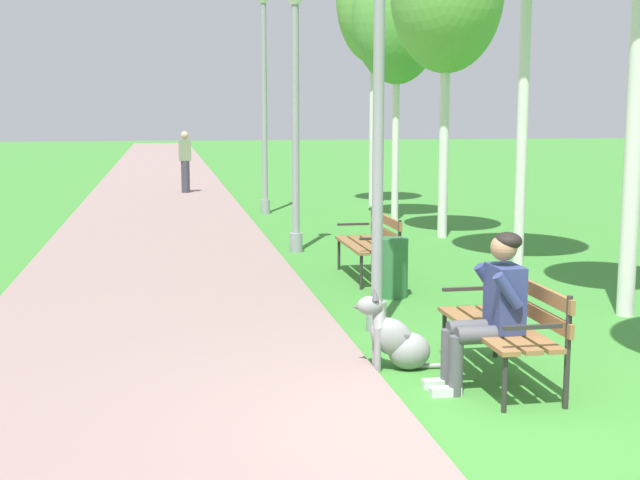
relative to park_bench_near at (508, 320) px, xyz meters
The scene contains 13 objects.
ground_plane 1.23m from the park_bench_near, 122.37° to the right, with size 120.00×120.00×0.00m, color #3D8433.
paved_path 23.23m from the park_bench_near, 96.92° to the left, with size 3.61×60.00×0.04m, color gray.
park_bench_near is the anchor object (origin of this frame).
park_bench_mid 4.47m from the park_bench_near, 90.51° to the left, with size 0.55×1.50×0.85m.
person_seated_on_near_bench 0.31m from the park_bench_near, 142.44° to the right, with size 0.74×0.49×1.25m.
dog_grey 0.95m from the park_bench_near, 148.77° to the left, with size 0.83×0.31×0.71m.
lamp_post_near 2.40m from the park_bench_near, 109.75° to the left, with size 0.24×0.24×3.83m.
lamp_post_mid 6.99m from the park_bench_near, 95.83° to the left, with size 0.24×0.24×4.05m.
lamp_post_far 12.09m from the park_bench_near, 92.75° to the left, with size 0.24×0.24×4.68m.
birch_tree_fifth 11.14m from the park_bench_near, 79.79° to the left, with size 1.78×1.65×5.34m.
birch_tree_sixth 13.93m from the park_bench_near, 81.01° to the left, with size 1.73×1.73×6.15m.
litter_bin 3.32m from the park_bench_near, 91.16° to the left, with size 0.36×0.36×0.70m, color #2D6638.
pedestrian_distant 16.86m from the park_bench_near, 97.26° to the left, with size 0.32×0.22×1.65m.
Camera 1 is at (-2.09, -5.47, 2.17)m, focal length 48.71 mm.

